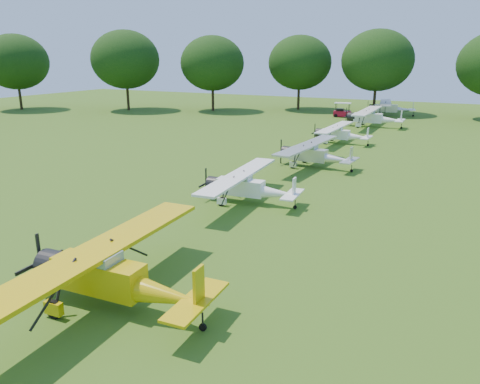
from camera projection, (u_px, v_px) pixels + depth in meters
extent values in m
plane|color=#285415|center=(198.00, 229.00, 25.09)|extent=(160.00, 160.00, 0.00)
cylinder|color=#2F2112|center=(374.00, 98.00, 73.97)|extent=(0.44, 0.44, 4.74)
ellipsoid|color=black|center=(378.00, 60.00, 72.34)|extent=(11.05, 11.05, 9.39)
cylinder|color=#2F2112|center=(299.00, 96.00, 79.27)|extent=(0.44, 0.44, 4.49)
ellipsoid|color=black|center=(300.00, 63.00, 77.73)|extent=(10.47, 10.47, 8.90)
cylinder|color=#2F2112|center=(213.00, 97.00, 77.62)|extent=(0.44, 0.44, 4.44)
ellipsoid|color=black|center=(212.00, 63.00, 76.09)|extent=(10.36, 10.36, 8.80)
cylinder|color=#2F2112|center=(128.00, 96.00, 78.51)|extent=(0.44, 0.44, 4.77)
ellipsoid|color=black|center=(125.00, 60.00, 76.86)|extent=(11.14, 11.14, 9.47)
cylinder|color=#2F2112|center=(20.00, 96.00, 79.27)|extent=(0.44, 0.44, 4.56)
ellipsoid|color=black|center=(16.00, 62.00, 77.70)|extent=(10.64, 10.64, 9.04)
cube|color=#D5B308|center=(99.00, 276.00, 17.19)|extent=(3.67, 1.25, 1.19)
cone|color=#D5B308|center=(170.00, 296.00, 16.05)|extent=(3.22, 1.17, 1.02)
cube|color=#8CA5B2|center=(95.00, 260.00, 17.06)|extent=(1.86, 1.13, 0.62)
cylinder|color=black|center=(55.00, 265.00, 18.02)|extent=(1.07, 1.23, 1.18)
cube|color=black|center=(40.00, 262.00, 18.31)|extent=(0.07, 0.14, 2.38)
cube|color=#D5B308|center=(94.00, 252.00, 16.98)|extent=(2.22, 12.06, 0.16)
cube|color=#D5B308|center=(199.00, 288.00, 15.45)|extent=(0.14, 0.63, 1.47)
cube|color=#D5B308|center=(196.00, 301.00, 15.64)|extent=(1.12, 3.21, 0.10)
cylinder|color=black|center=(54.00, 309.00, 16.54)|extent=(0.69, 0.21, 0.68)
cylinder|color=black|center=(106.00, 276.00, 19.02)|extent=(0.69, 0.21, 0.68)
cylinder|color=black|center=(203.00, 327.00, 15.81)|extent=(0.28, 0.10, 0.27)
cube|color=white|center=(240.00, 187.00, 29.40)|extent=(3.08, 1.11, 0.99)
cone|color=white|center=(279.00, 194.00, 28.50)|extent=(2.70, 1.04, 0.85)
cube|color=#8CA5B2|center=(239.00, 179.00, 29.29)|extent=(1.57, 0.98, 0.52)
cylinder|color=black|center=(215.00, 184.00, 30.06)|extent=(0.92, 1.04, 0.98)
cube|color=black|center=(206.00, 183.00, 30.29)|extent=(0.06, 0.12, 1.98)
cube|color=white|center=(239.00, 175.00, 29.22)|extent=(2.08, 10.09, 0.13)
cube|color=white|center=(294.00, 188.00, 28.02)|extent=(0.13, 0.53, 1.23)
cube|color=white|center=(292.00, 194.00, 28.18)|extent=(0.99, 2.70, 0.09)
cylinder|color=black|center=(222.00, 202.00, 28.83)|extent=(0.58, 0.19, 0.57)
cylinder|color=black|center=(237.00, 192.00, 30.93)|extent=(0.58, 0.19, 0.57)
cylinder|color=black|center=(295.00, 207.00, 28.33)|extent=(0.23, 0.09, 0.23)
cube|color=silver|center=(308.00, 155.00, 38.77)|extent=(3.20, 1.14, 1.03)
cone|color=silver|center=(339.00, 160.00, 37.52)|extent=(2.81, 1.07, 0.88)
cube|color=#8CA5B2|center=(307.00, 148.00, 38.67)|extent=(1.63, 1.01, 0.54)
cylinder|color=black|center=(288.00, 152.00, 39.68)|extent=(0.95, 1.08, 1.02)
cube|color=black|center=(281.00, 152.00, 40.00)|extent=(0.07, 0.12, 2.06)
cube|color=silver|center=(308.00, 145.00, 38.60)|extent=(2.12, 10.49, 0.14)
cube|color=silver|center=(351.00, 155.00, 36.90)|extent=(0.13, 0.55, 1.28)
cube|color=silver|center=(350.00, 160.00, 37.08)|extent=(1.02, 2.80, 0.09)
cylinder|color=black|center=(293.00, 165.00, 38.35)|extent=(0.60, 0.20, 0.59)
cylinder|color=black|center=(305.00, 159.00, 40.38)|extent=(0.60, 0.20, 0.59)
cylinder|color=black|center=(351.00, 171.00, 37.21)|extent=(0.24, 0.09, 0.24)
cube|color=white|center=(336.00, 134.00, 49.22)|extent=(2.92, 0.93, 0.95)
cone|color=white|center=(359.00, 137.00, 48.16)|extent=(2.55, 0.87, 0.82)
cube|color=#8CA5B2|center=(335.00, 129.00, 49.12)|extent=(1.47, 0.87, 0.50)
cylinder|color=black|center=(320.00, 133.00, 49.99)|extent=(0.84, 0.96, 0.94)
cube|color=black|center=(315.00, 133.00, 50.26)|extent=(0.06, 0.11, 1.90)
cube|color=white|center=(335.00, 127.00, 49.06)|extent=(1.53, 9.63, 0.13)
cube|color=white|center=(368.00, 134.00, 47.62)|extent=(0.10, 0.50, 1.18)
cube|color=white|center=(367.00, 137.00, 47.78)|extent=(0.83, 2.55, 0.08)
cylinder|color=black|center=(325.00, 142.00, 48.78)|extent=(0.55, 0.16, 0.54)
cylinder|color=black|center=(332.00, 138.00, 50.70)|extent=(0.55, 0.16, 0.54)
cylinder|color=black|center=(368.00, 145.00, 47.91)|extent=(0.22, 0.08, 0.22)
cube|color=white|center=(368.00, 118.00, 60.35)|extent=(3.56, 1.10, 1.16)
cone|color=white|center=(392.00, 120.00, 59.14)|extent=(3.11, 1.04, 1.00)
cube|color=#8CA5B2|center=(367.00, 113.00, 60.22)|extent=(1.78, 1.04, 0.61)
cylinder|color=black|center=(352.00, 117.00, 61.23)|extent=(1.01, 1.16, 1.15)
cube|color=black|center=(346.00, 117.00, 61.53)|extent=(0.07, 0.13, 2.32)
cube|color=white|center=(368.00, 111.00, 60.14)|extent=(1.76, 11.75, 0.15)
cube|color=white|center=(401.00, 117.00, 58.52)|extent=(0.12, 0.61, 1.44)
cube|color=white|center=(400.00, 120.00, 58.71)|extent=(0.98, 3.11, 0.10)
cylinder|color=black|center=(358.00, 125.00, 59.76)|extent=(0.67, 0.19, 0.66)
cylinder|color=black|center=(363.00, 122.00, 62.15)|extent=(0.67, 0.19, 0.66)
cylinder|color=black|center=(401.00, 128.00, 58.87)|extent=(0.27, 0.09, 0.27)
cube|color=silver|center=(386.00, 108.00, 71.53)|extent=(3.51, 1.57, 1.11)
cone|color=silver|center=(405.00, 110.00, 70.78)|extent=(3.08, 1.44, 0.95)
cube|color=#8CA5B2|center=(386.00, 104.00, 71.40)|extent=(1.83, 1.25, 0.58)
cylinder|color=black|center=(372.00, 108.00, 72.09)|extent=(1.13, 1.25, 1.10)
cube|color=black|center=(368.00, 108.00, 72.28)|extent=(0.08, 0.14, 2.22)
cube|color=silver|center=(386.00, 103.00, 71.32)|extent=(3.42, 11.31, 0.15)
cube|color=silver|center=(413.00, 107.00, 70.34)|extent=(0.20, 0.59, 1.38)
cube|color=silver|center=(412.00, 110.00, 70.50)|extent=(1.39, 3.07, 0.10)
cylinder|color=black|center=(380.00, 114.00, 70.78)|extent=(0.65, 0.27, 0.63)
cylinder|color=black|center=(380.00, 112.00, 73.20)|extent=(0.65, 0.27, 0.63)
cylinder|color=black|center=(413.00, 116.00, 70.69)|extent=(0.26, 0.13, 0.25)
cube|color=#A60B25|center=(342.00, 114.00, 70.06)|extent=(2.65, 1.67, 0.80)
cube|color=black|center=(340.00, 110.00, 70.04)|extent=(1.17, 1.37, 0.51)
cube|color=white|center=(343.00, 103.00, 69.63)|extent=(2.56, 1.77, 0.09)
cylinder|color=black|center=(336.00, 116.00, 69.77)|extent=(0.52, 0.22, 0.50)
cylinder|color=black|center=(337.00, 115.00, 71.05)|extent=(0.52, 0.22, 0.50)
cylinder|color=black|center=(347.00, 116.00, 69.23)|extent=(0.52, 0.22, 0.50)
cylinder|color=black|center=(348.00, 115.00, 70.51)|extent=(0.52, 0.22, 0.50)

